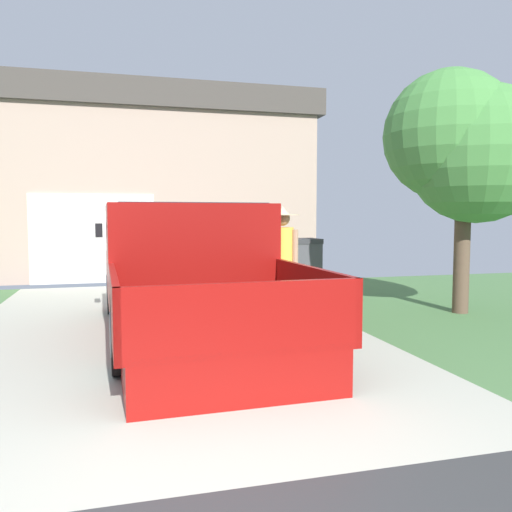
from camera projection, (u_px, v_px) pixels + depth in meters
name	position (u px, v px, depth m)	size (l,w,h in m)	color
pickup_truck	(187.00, 273.00, 6.90)	(2.32, 5.15, 1.71)	maroon
person_with_hat	(282.00, 258.00, 7.22)	(0.47, 0.47, 1.68)	#333842
handbag	(298.00, 320.00, 7.08)	(0.32, 0.18, 0.40)	#232328
house_with_garage	(126.00, 187.00, 14.96)	(9.81, 6.48, 4.76)	tan
front_yard_tree	(465.00, 146.00, 7.91)	(2.45, 2.26, 3.80)	brown
wheeled_trash_bin	(304.00, 261.00, 10.97)	(0.60, 0.72, 1.07)	#424247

